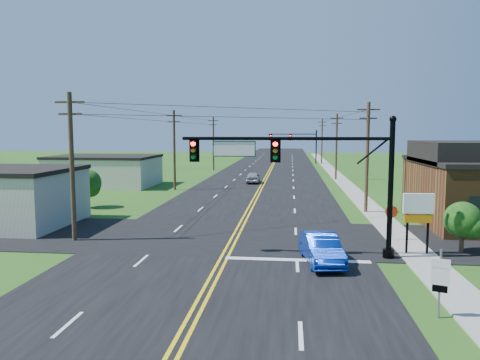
# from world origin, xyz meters

# --- Properties ---
(ground) EXTENTS (260.00, 260.00, 0.00)m
(ground) POSITION_xyz_m (0.00, 0.00, 0.00)
(ground) COLOR #224B15
(ground) RESTS_ON ground
(road_main) EXTENTS (16.00, 220.00, 0.04)m
(road_main) POSITION_xyz_m (0.00, 50.00, 0.02)
(road_main) COLOR black
(road_main) RESTS_ON ground
(road_cross) EXTENTS (70.00, 10.00, 0.04)m
(road_cross) POSITION_xyz_m (0.00, 12.00, 0.02)
(road_cross) COLOR black
(road_cross) RESTS_ON ground
(sidewalk) EXTENTS (2.00, 160.00, 0.08)m
(sidewalk) POSITION_xyz_m (10.50, 40.00, 0.04)
(sidewalk) COLOR gray
(sidewalk) RESTS_ON ground
(signal_mast_main) EXTENTS (11.30, 0.60, 7.48)m
(signal_mast_main) POSITION_xyz_m (4.34, 8.00, 4.75)
(signal_mast_main) COLOR black
(signal_mast_main) RESTS_ON ground
(signal_mast_far) EXTENTS (10.98, 0.60, 7.48)m
(signal_mast_far) POSITION_xyz_m (4.44, 80.00, 4.55)
(signal_mast_far) COLOR black
(signal_mast_far) RESTS_ON ground
(cream_bldg_far) EXTENTS (12.20, 9.20, 3.70)m
(cream_bldg_far) POSITION_xyz_m (-19.00, 38.00, 1.86)
(cream_bldg_far) COLOR beige
(cream_bldg_far) RESTS_ON ground
(utility_pole_left_a) EXTENTS (1.80, 0.28, 9.00)m
(utility_pole_left_a) POSITION_xyz_m (-9.50, 10.00, 4.72)
(utility_pole_left_a) COLOR #3B2C1B
(utility_pole_left_a) RESTS_ON ground
(utility_pole_left_b) EXTENTS (1.80, 0.28, 9.00)m
(utility_pole_left_b) POSITION_xyz_m (-9.50, 35.00, 4.72)
(utility_pole_left_b) COLOR #3B2C1B
(utility_pole_left_b) RESTS_ON ground
(utility_pole_left_c) EXTENTS (1.80, 0.28, 9.00)m
(utility_pole_left_c) POSITION_xyz_m (-9.50, 62.00, 4.72)
(utility_pole_left_c) COLOR #3B2C1B
(utility_pole_left_c) RESTS_ON ground
(utility_pole_right_a) EXTENTS (1.80, 0.28, 9.00)m
(utility_pole_right_a) POSITION_xyz_m (9.80, 22.00, 4.72)
(utility_pole_right_a) COLOR #3B2C1B
(utility_pole_right_a) RESTS_ON ground
(utility_pole_right_b) EXTENTS (1.80, 0.28, 9.00)m
(utility_pole_right_b) POSITION_xyz_m (9.80, 48.00, 4.72)
(utility_pole_right_b) COLOR #3B2C1B
(utility_pole_right_b) RESTS_ON ground
(utility_pole_right_c) EXTENTS (1.80, 0.28, 9.00)m
(utility_pole_right_c) POSITION_xyz_m (9.80, 78.00, 4.72)
(utility_pole_right_c) COLOR #3B2C1B
(utility_pole_right_c) RESTS_ON ground
(tree_right_back) EXTENTS (3.00, 3.00, 4.10)m
(tree_right_back) POSITION_xyz_m (16.00, 26.00, 2.60)
(tree_right_back) COLOR #3B2C1B
(tree_right_back) RESTS_ON ground
(shrub_corner) EXTENTS (2.00, 2.00, 2.86)m
(shrub_corner) POSITION_xyz_m (13.00, 9.50, 1.85)
(shrub_corner) COLOR #3B2C1B
(shrub_corner) RESTS_ON ground
(tree_left) EXTENTS (2.40, 2.40, 3.37)m
(tree_left) POSITION_xyz_m (-14.00, 22.00, 2.16)
(tree_left) COLOR #3B2C1B
(tree_left) RESTS_ON ground
(blue_car) EXTENTS (2.26, 4.76, 1.51)m
(blue_car) POSITION_xyz_m (5.20, 6.57, 0.75)
(blue_car) COLOR #062897
(blue_car) RESTS_ON ground
(distant_car) EXTENTS (1.73, 4.20, 1.42)m
(distant_car) POSITION_xyz_m (-1.14, 42.60, 0.71)
(distant_car) COLOR #AFAFB4
(distant_car) RESTS_ON ground
(route_sign) EXTENTS (0.60, 0.24, 2.52)m
(route_sign) POSITION_xyz_m (8.96, 0.05, 1.47)
(route_sign) COLOR slate
(route_sign) RESTS_ON ground
(stop_sign) EXTENTS (0.79, 0.10, 2.22)m
(stop_sign) POSITION_xyz_m (9.73, 11.98, 1.60)
(stop_sign) COLOR slate
(stop_sign) RESTS_ON ground
(pylon_sign) EXTENTS (1.63, 0.28, 3.34)m
(pylon_sign) POSITION_xyz_m (10.50, 9.00, 2.44)
(pylon_sign) COLOR black
(pylon_sign) RESTS_ON ground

